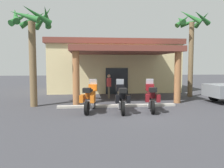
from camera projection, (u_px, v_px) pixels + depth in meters
name	position (u px, v px, depth m)	size (l,w,h in m)	color
ground_plane	(136.00, 111.00, 11.79)	(80.00, 80.00, 0.00)	#38383D
motel_building	(113.00, 65.00, 21.26)	(11.53, 11.29, 4.49)	beige
motorcycle_orange	(90.00, 98.00, 11.61)	(0.94, 2.18, 1.61)	black
motorcycle_black	(121.00, 98.00, 11.54)	(0.73, 2.21, 1.61)	black
motorcycle_maroon	(151.00, 98.00, 11.81)	(0.86, 2.20, 1.61)	black
pedestrian	(109.00, 85.00, 16.24)	(0.32, 0.53, 1.69)	brown
palm_tree_near_portico	(191.00, 34.00, 16.87)	(2.38, 2.50, 6.34)	brown
palm_tree_roadside	(32.00, 33.00, 12.84)	(2.47, 2.51, 5.70)	brown
curb_strip	(117.00, 106.00, 13.05)	(6.67, 0.36, 0.12)	#ADA89E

